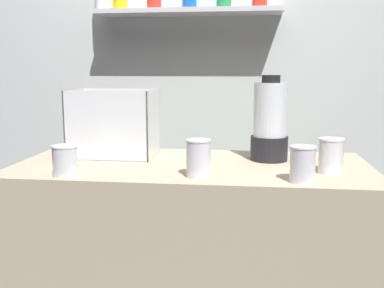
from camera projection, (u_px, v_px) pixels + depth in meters
name	position (u px, v px, depth m)	size (l,w,h in m)	color
counter	(192.00, 270.00, 1.87)	(1.40, 0.64, 0.90)	tan
back_wall_unit	(208.00, 71.00, 2.48)	(2.60, 0.24, 2.50)	silver
carrot_display_bin	(114.00, 135.00, 1.94)	(0.35, 0.25, 0.29)	white
blender_pitcher	(270.00, 124.00, 1.84)	(0.15, 0.15, 0.35)	black
juice_cup_pomegranate_far_left	(65.00, 162.00, 1.59)	(0.09, 0.09, 0.11)	white
juice_cup_beet_left	(198.00, 161.00, 1.57)	(0.09, 0.09, 0.13)	white
juice_cup_pomegranate_middle	(302.00, 166.00, 1.49)	(0.09, 0.09, 0.12)	white
juice_cup_orange_right	(331.00, 158.00, 1.62)	(0.09, 0.09, 0.13)	white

